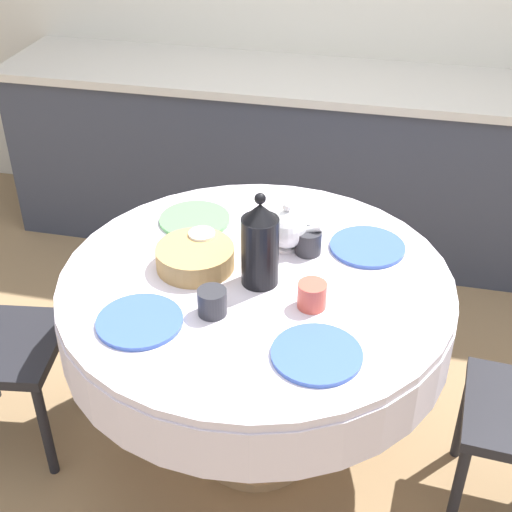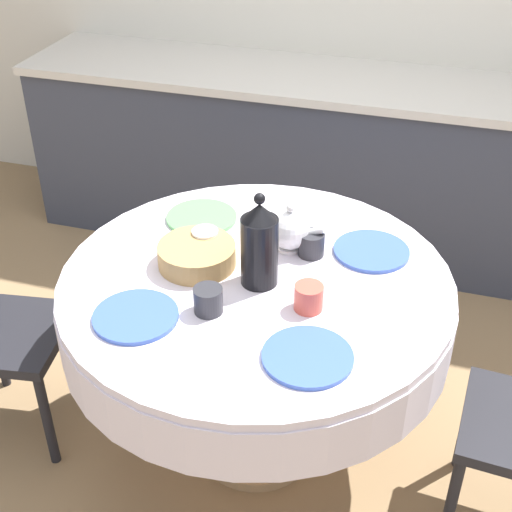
# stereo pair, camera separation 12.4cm
# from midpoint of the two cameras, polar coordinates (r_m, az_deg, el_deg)

# --- Properties ---
(ground_plane) EXTENTS (12.00, 12.00, 0.00)m
(ground_plane) POSITION_cam_midpoint_polar(r_m,az_deg,el_deg) (2.78, -1.32, -14.87)
(ground_plane) COLOR #8E704C
(kitchen_counter) EXTENTS (3.24, 0.64, 0.91)m
(kitchen_counter) POSITION_cam_midpoint_polar(r_m,az_deg,el_deg) (3.70, 4.30, 7.51)
(kitchen_counter) COLOR #383D4C
(kitchen_counter) RESTS_ON ground_plane
(dining_table) EXTENTS (1.26, 1.26, 0.78)m
(dining_table) POSITION_cam_midpoint_polar(r_m,az_deg,el_deg) (2.33, -1.52, -4.25)
(dining_table) COLOR tan
(dining_table) RESTS_ON ground_plane
(plate_near_left) EXTENTS (0.25, 0.25, 0.01)m
(plate_near_left) POSITION_cam_midpoint_polar(r_m,az_deg,el_deg) (2.11, -10.97, -5.18)
(plate_near_left) COLOR #3856AD
(plate_near_left) RESTS_ON dining_table
(cup_near_left) EXTENTS (0.09, 0.09, 0.08)m
(cup_near_left) POSITION_cam_midpoint_polar(r_m,az_deg,el_deg) (2.09, -5.22, -3.72)
(cup_near_left) COLOR #28282D
(cup_near_left) RESTS_ON dining_table
(plate_near_right) EXTENTS (0.25, 0.25, 0.01)m
(plate_near_right) POSITION_cam_midpoint_polar(r_m,az_deg,el_deg) (1.96, 3.07, -7.89)
(plate_near_right) COLOR #3856AD
(plate_near_right) RESTS_ON dining_table
(cup_near_right) EXTENTS (0.09, 0.09, 0.08)m
(cup_near_right) POSITION_cam_midpoint_polar(r_m,az_deg,el_deg) (2.11, 2.84, -3.18)
(cup_near_right) COLOR #CC4C3D
(cup_near_right) RESTS_ON dining_table
(plate_far_left) EXTENTS (0.25, 0.25, 0.01)m
(plate_far_left) POSITION_cam_midpoint_polar(r_m,az_deg,el_deg) (2.56, -6.31, 2.91)
(plate_far_left) COLOR #5BA85B
(plate_far_left) RESTS_ON dining_table
(cup_far_left) EXTENTS (0.09, 0.09, 0.08)m
(cup_far_left) POSITION_cam_midpoint_polar(r_m,az_deg,el_deg) (2.36, -5.82, 1.02)
(cup_far_left) COLOR white
(cup_far_left) RESTS_ON dining_table
(plate_far_right) EXTENTS (0.25, 0.25, 0.01)m
(plate_far_right) POSITION_cam_midpoint_polar(r_m,az_deg,el_deg) (2.41, 7.45, 0.71)
(plate_far_right) COLOR #3856AD
(plate_far_right) RESTS_ON dining_table
(cup_far_right) EXTENTS (0.09, 0.09, 0.08)m
(cup_far_right) POSITION_cam_midpoint_polar(r_m,az_deg,el_deg) (2.35, 2.71, 1.10)
(cup_far_right) COLOR #28282D
(cup_far_right) RESTS_ON dining_table
(coffee_carafe) EXTENTS (0.12, 0.12, 0.31)m
(coffee_carafe) POSITION_cam_midpoint_polar(r_m,az_deg,el_deg) (2.16, -1.32, 0.88)
(coffee_carafe) COLOR black
(coffee_carafe) RESTS_ON dining_table
(teapot) EXTENTS (0.18, 0.13, 0.18)m
(teapot) POSITION_cam_midpoint_polar(r_m,az_deg,el_deg) (2.35, 0.99, 2.17)
(teapot) COLOR white
(teapot) RESTS_ON dining_table
(bread_basket) EXTENTS (0.25, 0.25, 0.07)m
(bread_basket) POSITION_cam_midpoint_polar(r_m,az_deg,el_deg) (2.30, -6.42, -0.13)
(bread_basket) COLOR #AD844C
(bread_basket) RESTS_ON dining_table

